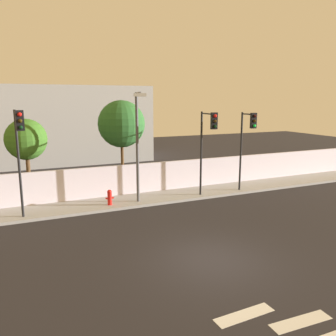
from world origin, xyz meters
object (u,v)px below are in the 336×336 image
Objects in this scene: traffic_light_right at (247,135)px; roadside_tree_midleft at (121,124)px; street_lamp_curbside at (138,138)px; traffic_light_left at (208,136)px; roadside_tree_leftmost at (26,140)px; traffic_light_center at (19,142)px; fire_hydrant at (110,197)px.

roadside_tree_midleft reaches higher than traffic_light_right.
traffic_light_right is 6.77m from street_lamp_curbside.
roadside_tree_leftmost is at bearing 156.36° from traffic_light_left.
traffic_light_center reaches higher than traffic_light_left.
roadside_tree_leftmost is (-12.21, 3.92, -0.14)m from traffic_light_right.
fire_hydrant is 5.10m from roadside_tree_midleft.
roadside_tree_midleft reaches higher than fire_hydrant.
traffic_light_center is 12.62m from traffic_light_right.
fire_hydrant is (-5.48, 0.99, -3.17)m from traffic_light_left.
roadside_tree_leftmost is (-3.89, 3.10, 2.95)m from fire_hydrant.
traffic_light_right is (2.85, 0.17, -0.07)m from traffic_light_left.
traffic_light_left is at bearing -23.64° from roadside_tree_leftmost.
street_lamp_curbside is at bearing -91.83° from roadside_tree_midleft.
traffic_light_right is 0.81× the size of street_lamp_curbside.
traffic_light_right is at bearing 3.49° from traffic_light_left.
traffic_light_left is 9.77m from traffic_light_center.
traffic_light_left is 3.97m from street_lamp_curbside.
traffic_light_center is (-9.77, 0.23, 0.13)m from traffic_light_left.
traffic_light_right is 1.03× the size of roadside_tree_leftmost.
traffic_light_left is 5.61m from roadside_tree_midleft.
traffic_light_left is at bearing -176.51° from traffic_light_right.
fire_hydrant is 5.79m from roadside_tree_leftmost.
traffic_light_right reaches higher than fire_hydrant.
street_lamp_curbside is (-6.75, 0.58, 0.05)m from traffic_light_right.
traffic_light_center is 5.90m from street_lamp_curbside.
traffic_light_center is 1.06× the size of traffic_light_right.
roadside_tree_leftmost is at bearing 162.18° from traffic_light_right.
traffic_light_left is at bearing -10.28° from fire_hydrant.
traffic_light_left is 2.85m from traffic_light_right.
traffic_light_right is 7.73m from roadside_tree_midleft.
street_lamp_curbside is at bearing -8.75° from fire_hydrant.
street_lamp_curbside is (-3.90, 0.75, -0.02)m from traffic_light_left.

